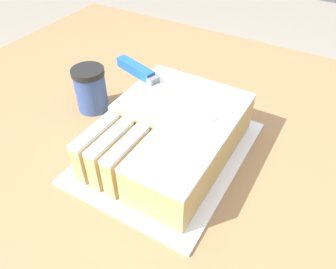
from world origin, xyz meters
The scene contains 5 objects.
countertop centered at (0.00, 0.00, 0.47)m, with size 1.40×1.10×0.94m.
cake_board centered at (-0.01, -0.04, 0.94)m, with size 0.29×0.36×0.01m.
cake centered at (-0.01, -0.03, 0.99)m, with size 0.23×0.31×0.09m.
knife centered at (-0.13, 0.05, 1.04)m, with size 0.28×0.10×0.02m.
coffee_cup centered at (-0.25, 0.01, 0.99)m, with size 0.07×0.07×0.10m.
Camera 1 is at (0.23, -0.45, 1.41)m, focal length 35.00 mm.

